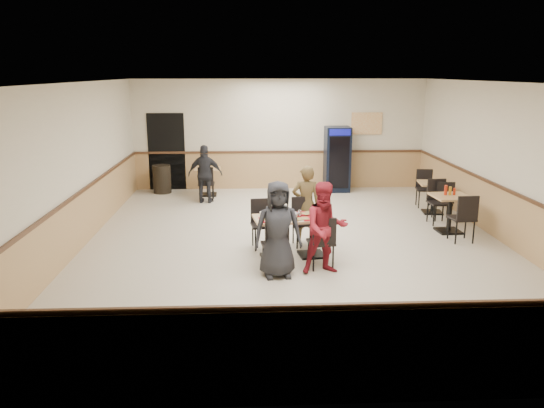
{
  "coord_description": "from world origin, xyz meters",
  "views": [
    {
      "loc": [
        -0.89,
        -9.55,
        3.19
      ],
      "look_at": [
        -0.47,
        -0.5,
        0.92
      ],
      "focal_mm": 35.0,
      "sensor_mm": 36.0,
      "label": 1
    }
  ],
  "objects": [
    {
      "name": "ground",
      "position": [
        0.0,
        0.0,
        0.0
      ],
      "size": [
        10.0,
        10.0,
        0.0
      ],
      "primitive_type": "plane",
      "color": "beige",
      "rests_on": "ground"
    },
    {
      "name": "room_shell",
      "position": [
        1.78,
        2.55,
        0.58
      ],
      "size": [
        10.0,
        10.0,
        10.0
      ],
      "color": "silver",
      "rests_on": "ground"
    },
    {
      "name": "main_table",
      "position": [
        -0.11,
        -0.71,
        0.49
      ],
      "size": [
        1.44,
        0.86,
        0.73
      ],
      "rotation": [
        0.0,
        0.0,
        0.14
      ],
      "color": "black",
      "rests_on": "ground"
    },
    {
      "name": "main_chairs",
      "position": [
        -0.15,
        -0.72,
        0.46
      ],
      "size": [
        1.41,
        1.75,
        0.92
      ],
      "rotation": [
        0.0,
        0.0,
        0.14
      ],
      "color": "black",
      "rests_on": "ground"
    },
    {
      "name": "diner_woman_left",
      "position": [
        -0.43,
        -1.59,
        0.78
      ],
      "size": [
        0.81,
        0.57,
        1.55
      ],
      "primitive_type": "imported",
      "rotation": [
        0.0,
        0.0,
        0.11
      ],
      "color": "black",
      "rests_on": "ground"
    },
    {
      "name": "diner_woman_right",
      "position": [
        0.34,
        -1.48,
        0.75
      ],
      "size": [
        0.8,
        0.67,
        1.51
      ],
      "primitive_type": "imported",
      "rotation": [
        0.0,
        0.0,
        0.14
      ],
      "color": "maroon",
      "rests_on": "ground"
    },
    {
      "name": "diner_man_opposite",
      "position": [
        0.21,
        0.17,
        0.74
      ],
      "size": [
        0.55,
        0.38,
        1.48
      ],
      "primitive_type": "imported",
      "rotation": [
        0.0,
        0.0,
        3.1
      ],
      "color": "brown",
      "rests_on": "ground"
    },
    {
      "name": "lone_diner",
      "position": [
        -1.93,
        3.38,
        0.72
      ],
      "size": [
        0.87,
        0.4,
        1.44
      ],
      "primitive_type": "imported",
      "rotation": [
        0.0,
        0.0,
        3.08
      ],
      "color": "black",
      "rests_on": "ground"
    },
    {
      "name": "tabletop_clutter",
      "position": [
        -0.08,
        -0.77,
        0.75
      ],
      "size": [
        1.2,
        0.7,
        0.12
      ],
      "rotation": [
        0.0,
        0.0,
        0.14
      ],
      "color": "#B70C16",
      "rests_on": "main_table"
    },
    {
      "name": "side_table_near",
      "position": [
        3.2,
        0.64,
        0.51
      ],
      "size": [
        0.75,
        0.75,
        0.76
      ],
      "rotation": [
        0.0,
        0.0,
        0.06
      ],
      "color": "black",
      "rests_on": "ground"
    },
    {
      "name": "side_table_near_chair_south",
      "position": [
        3.2,
        0.03,
        0.48
      ],
      "size": [
        0.47,
        0.47,
        0.97
      ],
      "primitive_type": null,
      "rotation": [
        0.0,
        0.0,
        3.2
      ],
      "color": "black",
      "rests_on": "ground"
    },
    {
      "name": "side_table_near_chair_north",
      "position": [
        3.2,
        1.25,
        0.48
      ],
      "size": [
        0.47,
        0.47,
        0.97
      ],
      "primitive_type": null,
      "rotation": [
        0.0,
        0.0,
        0.06
      ],
      "color": "black",
      "rests_on": "ground"
    },
    {
      "name": "side_table_far",
      "position": [
        3.38,
        2.14,
        0.48
      ],
      "size": [
        0.75,
        0.75,
        0.72
      ],
      "rotation": [
        0.0,
        0.0,
        -0.12
      ],
      "color": "black",
      "rests_on": "ground"
    },
    {
      "name": "side_table_far_chair_south",
      "position": [
        3.38,
        1.56,
        0.46
      ],
      "size": [
        0.47,
        0.47,
        0.91
      ],
      "primitive_type": null,
      "rotation": [
        0.0,
        0.0,
        3.02
      ],
      "color": "black",
      "rests_on": "ground"
    },
    {
      "name": "side_table_far_chair_north",
      "position": [
        3.38,
        2.71,
        0.46
      ],
      "size": [
        0.47,
        0.47,
        0.91
      ],
      "primitive_type": null,
      "rotation": [
        0.0,
        0.0,
        -0.12
      ],
      "color": "black",
      "rests_on": "ground"
    },
    {
      "name": "condiment_caddy",
      "position": [
        3.17,
        0.69,
        0.85
      ],
      "size": [
        0.23,
        0.06,
        0.2
      ],
      "color": "#B7250D",
      "rests_on": "side_table_near"
    },
    {
      "name": "back_table",
      "position": [
        -1.93,
        4.2,
        0.48
      ],
      "size": [
        0.68,
        0.68,
        0.72
      ],
      "rotation": [
        0.0,
        0.0,
        0.01
      ],
      "color": "black",
      "rests_on": "ground"
    },
    {
      "name": "back_table_chair_lone",
      "position": [
        -1.93,
        3.62,
        0.46
      ],
      "size": [
        0.43,
        0.43,
        0.91
      ],
      "primitive_type": null,
      "rotation": [
        0.0,
        0.0,
        3.16
      ],
      "color": "black",
      "rests_on": "ground"
    },
    {
      "name": "pepsi_cooler",
      "position": [
        1.55,
        4.59,
        0.88
      ],
      "size": [
        0.66,
        0.67,
        1.75
      ],
      "rotation": [
        0.0,
        0.0,
        -0.0
      ],
      "color": "black",
      "rests_on": "ground"
    },
    {
      "name": "trash_bin",
      "position": [
        -3.19,
        4.55,
        0.38
      ],
      "size": [
        0.48,
        0.48,
        0.75
      ],
      "primitive_type": "cylinder",
      "color": "black",
      "rests_on": "ground"
    }
  ]
}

